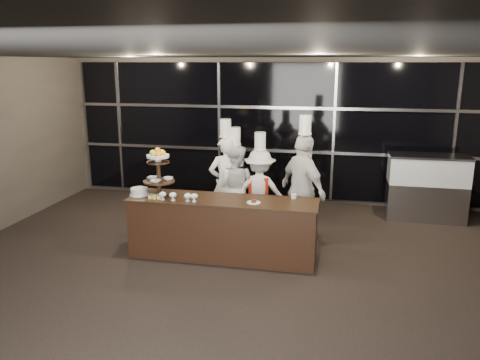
% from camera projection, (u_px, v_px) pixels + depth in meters
% --- Properties ---
extents(room, '(10.00, 10.00, 10.00)m').
position_uv_depth(room, '(214.00, 195.00, 5.08)').
color(room, black).
rests_on(room, ground).
extents(window_wall, '(8.60, 0.10, 2.80)m').
position_uv_depth(window_wall, '(275.00, 131.00, 9.76)').
color(window_wall, black).
rests_on(window_wall, ground).
extents(buffet_counter, '(2.84, 0.74, 0.92)m').
position_uv_depth(buffet_counter, '(223.00, 228.00, 7.09)').
color(buffet_counter, black).
rests_on(buffet_counter, ground).
extents(display_stand, '(0.48, 0.48, 0.74)m').
position_uv_depth(display_stand, '(158.00, 169.00, 7.07)').
color(display_stand, black).
rests_on(display_stand, buffet_counter).
extents(compotes, '(0.60, 0.11, 0.12)m').
position_uv_depth(compotes, '(179.00, 195.00, 6.87)').
color(compotes, silver).
rests_on(compotes, buffet_counter).
extents(layer_cake, '(0.30, 0.30, 0.11)m').
position_uv_depth(layer_cake, '(139.00, 192.00, 7.18)').
color(layer_cake, white).
rests_on(layer_cake, buffet_counter).
extents(pastry_squares, '(0.20, 0.13, 0.05)m').
position_uv_depth(pastry_squares, '(156.00, 196.00, 7.01)').
color(pastry_squares, '#FBE57B').
rests_on(pastry_squares, buffet_counter).
extents(small_plate, '(0.20, 0.20, 0.05)m').
position_uv_depth(small_plate, '(254.00, 202.00, 6.78)').
color(small_plate, white).
rests_on(small_plate, buffet_counter).
extents(chef_cup, '(0.08, 0.08, 0.07)m').
position_uv_depth(chef_cup, '(294.00, 196.00, 7.00)').
color(chef_cup, white).
rests_on(chef_cup, buffet_counter).
extents(display_case, '(1.43, 0.62, 1.24)m').
position_uv_depth(display_case, '(427.00, 184.00, 8.76)').
color(display_case, '#A5A5AA').
rests_on(display_case, ground).
extents(chef_a, '(0.73, 0.65, 1.97)m').
position_uv_depth(chef_a, '(226.00, 182.00, 8.20)').
color(chef_a, white).
rests_on(chef_a, ground).
extents(chef_b, '(0.81, 0.67, 1.83)m').
position_uv_depth(chef_b, '(235.00, 187.00, 8.21)').
color(chef_b, white).
rests_on(chef_b, ground).
extents(chef_c, '(0.97, 0.59, 1.76)m').
position_uv_depth(chef_c, '(260.00, 190.00, 8.10)').
color(chef_c, white).
rests_on(chef_c, ground).
extents(chef_d, '(1.03, 1.09, 2.11)m').
position_uv_depth(chef_d, '(303.00, 189.00, 7.51)').
color(chef_d, silver).
rests_on(chef_d, ground).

